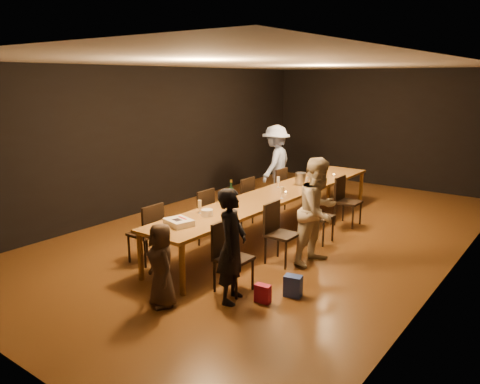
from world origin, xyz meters
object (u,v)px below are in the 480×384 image
Objects in this scene: chair_right_0 at (234,258)px; champagne_bottle at (231,191)px; plate_stack at (207,213)px; chair_right_1 at (282,234)px; man_blue at (276,164)px; ice_bucket at (301,179)px; birthday_cake at (179,222)px; chair_right_3 at (348,201)px; woman_birthday at (232,246)px; table at (277,195)px; chair_left_3 at (274,189)px; chair_left_0 at (145,233)px; chair_left_1 at (198,215)px; woman_tan at (318,211)px; chair_right_2 at (319,216)px; chair_left_2 at (240,201)px; child at (161,265)px.

chair_right_0 is 2.48× the size of champagne_bottle.
plate_stack is 0.91m from champagne_bottle.
chair_right_1 is at bearing 36.76° from plate_stack.
ice_bucket is (1.21, -0.99, -0.01)m from man_blue.
birthday_cake is at bearing 4.15° from man_blue.
chair_right_3 is (0.00, 2.40, 0.00)m from chair_right_1.
man_blue is 3.97× the size of birthday_cake.
plate_stack is at bearing 34.98° from woman_birthday.
table is 1.49m from chair_left_3.
man_blue is (-1.21, 1.83, 0.17)m from table.
champagne_bottle is (-1.12, 1.39, 0.47)m from chair_right_0.
chair_left_0 is 0.64× the size of woman_birthday.
man_blue reaches higher than table.
chair_left_3 is (0.00, 3.60, 0.00)m from chair_left_0.
woman_tan is (2.11, 0.35, 0.35)m from chair_left_1.
woman_tan reaches higher than chair_left_0.
ice_bucket reaches higher than chair_left_1.
chair_right_0 and chair_right_2 have the same top height.
chair_right_0 is 1.85m from champagne_bottle.
ice_bucket is at bearing 44.69° from woman_tan.
chair_right_0 is at bearing -144.69° from chair_left_2.
chair_right_2 is at bearing -44.61° from ice_bucket.
birthday_cake is (-0.92, -2.46, 0.33)m from chair_right_2.
woman_birthday is at bearing -73.84° from ice_bucket.
chair_left_2 is at bearing -90.00° from chair_right_2.
child is 2.37m from champagne_bottle.
chair_left_0 is (-1.70, -1.20, 0.00)m from chair_right_1.
chair_left_3 is at bearing 104.64° from champagne_bottle.
plate_stack is (-0.90, -1.88, 0.33)m from chair_right_2.
ice_bucket is at bearing 81.65° from champagne_bottle.
chair_left_1 is 0.88× the size of child.
chair_left_1 is at bearing -180.00° from chair_left_3.
table is 1.49m from chair_right_3.
table is at bearing -90.00° from chair_left_2.
chair_left_1 is (-1.70, -1.20, 0.00)m from chair_right_2.
man_blue is (-2.06, 3.03, 0.41)m from chair_right_1.
chair_right_3 is 2.08m from chair_left_2.
chair_right_1 is at bearing 23.47° from man_blue.
chair_right_1 reaches higher than birthday_cake.
chair_left_3 reaches higher than table.
child is at bearing -124.40° from chair_left_0.
child is (1.24, -4.45, 0.06)m from chair_left_3.
champagne_bottle is at bearing -27.01° from chair_right_3.
chair_left_3 is 4.01× the size of ice_bucket.
chair_left_1 is 2.17m from woman_tan.
chair_right_3 is 3.98m from chair_left_0.
chair_right_0 is 1.00× the size of chair_left_1.
woman_birthday is (0.15, -3.83, 0.27)m from chair_right_3.
chair_right_3 is at bearing -17.11° from woman_birthday.
ice_bucket is at bearing -14.65° from chair_left_0.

